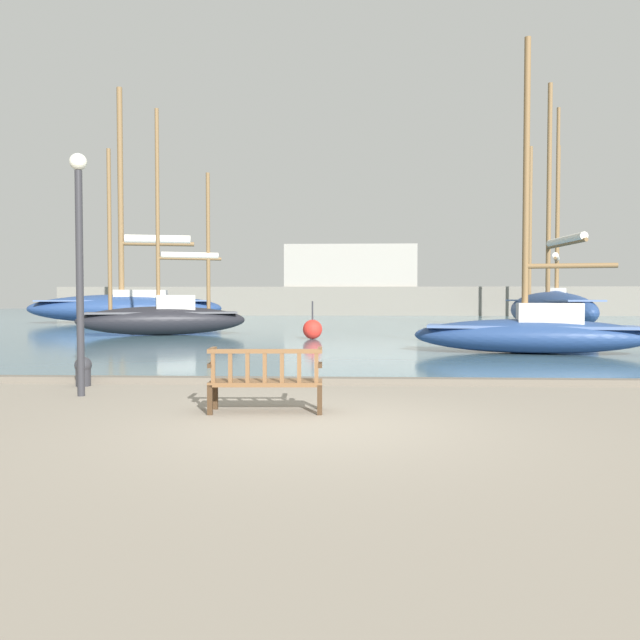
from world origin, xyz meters
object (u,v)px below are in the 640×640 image
at_px(park_bench, 266,380).
at_px(lamp_post, 79,249).
at_px(sailboat_mid_port, 164,315).
at_px(sailboat_far_starboard, 128,304).
at_px(mooring_bollard, 83,370).
at_px(sailboat_mid_starboard, 532,331).
at_px(sailboat_distant_harbor, 549,307).
at_px(channel_buoy, 312,329).
at_px(sailboat_outer_starboard, 556,301).

height_order(park_bench, lamp_post, lamp_post).
bearing_deg(sailboat_mid_port, lamp_post, -78.13).
bearing_deg(sailboat_far_starboard, mooring_bollard, -71.89).
bearing_deg(sailboat_mid_starboard, sailboat_distant_harbor, 70.44).
relative_size(sailboat_far_starboard, sailboat_mid_starboard, 1.67).
height_order(sailboat_distant_harbor, lamp_post, sailboat_distant_harbor).
relative_size(sailboat_mid_starboard, channel_buoy, 6.11).
xyz_separation_m(sailboat_distant_harbor, channel_buoy, (-11.10, -7.12, -0.73)).
xyz_separation_m(park_bench, lamp_post, (-3.27, 1.35, 1.98)).
distance_m(park_bench, sailboat_outer_starboard, 41.27).
xyz_separation_m(sailboat_far_starboard, lamp_post, (9.41, -28.50, 1.20)).
distance_m(park_bench, lamp_post, 4.05).
xyz_separation_m(park_bench, sailboat_far_starboard, (-12.68, 29.85, 0.78)).
bearing_deg(sailboat_outer_starboard, sailboat_mid_starboard, -109.38).
bearing_deg(sailboat_distant_harbor, park_bench, -116.56).
bearing_deg(lamp_post, sailboat_outer_starboard, 61.54).
relative_size(sailboat_outer_starboard, lamp_post, 3.87).
bearing_deg(sailboat_mid_port, sailboat_far_starboard, 115.57).
height_order(sailboat_distant_harbor, sailboat_outer_starboard, sailboat_outer_starboard).
bearing_deg(channel_buoy, sailboat_far_starboard, 129.63).
bearing_deg(channel_buoy, sailboat_mid_starboard, -41.83).
xyz_separation_m(sailboat_far_starboard, sailboat_outer_starboard, (29.17, 7.97, 0.17)).
height_order(sailboat_mid_starboard, mooring_bollard, sailboat_mid_starboard).
bearing_deg(sailboat_mid_port, sailboat_outer_starboard, 41.90).
bearing_deg(sailboat_far_starboard, park_bench, -66.99).
xyz_separation_m(park_bench, sailboat_outer_starboard, (16.49, 37.82, 0.95)).
height_order(sailboat_far_starboard, channel_buoy, sailboat_far_starboard).
relative_size(sailboat_far_starboard, channel_buoy, 10.19).
bearing_deg(sailboat_outer_starboard, mooring_bollard, -119.81).
bearing_deg(mooring_bollard, channel_buoy, 73.76).
xyz_separation_m(sailboat_mid_port, lamp_post, (3.31, -15.76, 1.53)).
bearing_deg(sailboat_mid_starboard, sailboat_mid_port, 147.63).
height_order(park_bench, sailboat_mid_port, sailboat_mid_port).
height_order(sailboat_distant_harbor, mooring_bollard, sailboat_distant_harbor).
distance_m(sailboat_distant_harbor, sailboat_mid_starboard, 13.74).
distance_m(park_bench, sailboat_distant_harbor, 24.46).
relative_size(sailboat_far_starboard, mooring_bollard, 26.87).
distance_m(park_bench, sailboat_mid_starboard, 10.95).
relative_size(sailboat_distant_harbor, sailboat_mid_port, 1.27).
bearing_deg(sailboat_mid_starboard, sailboat_far_starboard, 132.26).
xyz_separation_m(sailboat_far_starboard, sailboat_distant_harbor, (23.61, -7.98, -0.06)).
height_order(sailboat_distant_harbor, sailboat_mid_starboard, sailboat_distant_harbor).
relative_size(sailboat_mid_port, sailboat_mid_starboard, 1.07).
distance_m(sailboat_outer_starboard, channel_buoy, 28.48).
bearing_deg(sailboat_distant_harbor, channel_buoy, -147.33).
bearing_deg(lamp_post, channel_buoy, 76.98).
xyz_separation_m(sailboat_mid_port, mooring_bollard, (2.85, -14.60, -0.62)).
relative_size(sailboat_distant_harbor, mooring_bollard, 21.89).
bearing_deg(sailboat_mid_starboard, sailboat_outer_starboard, 70.62).
distance_m(sailboat_far_starboard, sailboat_mid_starboard, 28.28).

